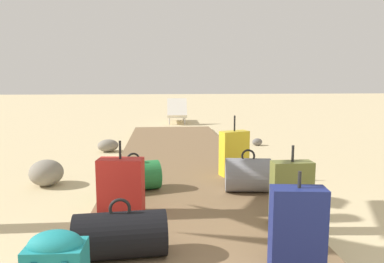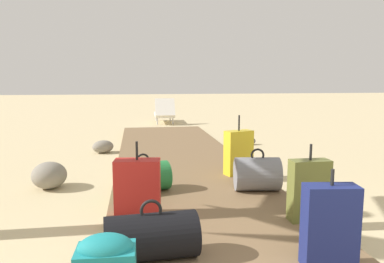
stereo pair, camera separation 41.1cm
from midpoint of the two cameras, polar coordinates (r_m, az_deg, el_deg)
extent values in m
plane|color=#CCB789|center=(4.77, 1.59, -9.01)|extent=(60.00, 60.00, 0.00)
cube|color=brown|center=(5.67, 0.53, -5.82)|extent=(2.04, 9.45, 0.08)
cube|color=olive|center=(3.60, 18.28, -8.97)|extent=(0.37, 0.16, 0.58)
cylinder|color=black|center=(3.52, 18.54, -3.26)|extent=(0.02, 0.02, 0.15)
cylinder|color=#237538|center=(4.45, -6.38, -6.90)|extent=(0.69, 0.51, 0.35)
torus|color=black|center=(4.41, -6.43, -4.33)|extent=(0.16, 0.07, 0.16)
cylinder|color=slate|center=(4.47, 11.23, -6.62)|extent=(0.58, 0.47, 0.40)
torus|color=black|center=(4.42, 11.31, -3.75)|extent=(0.17, 0.05, 0.16)
cube|color=gold|center=(5.16, 8.78, -3.34)|extent=(0.42, 0.29, 0.62)
cylinder|color=black|center=(5.10, 8.88, 1.24)|extent=(0.02, 0.02, 0.21)
cylinder|color=black|center=(2.87, -6.79, -15.62)|extent=(0.71, 0.40, 0.35)
torus|color=black|center=(2.79, -6.86, -11.81)|extent=(0.17, 0.04, 0.16)
cube|color=navy|center=(2.78, 20.18, -14.10)|extent=(0.39, 0.22, 0.60)
cylinder|color=black|center=(2.67, 20.56, -6.99)|extent=(0.02, 0.02, 0.12)
cube|color=red|center=(3.72, -7.75, -8.35)|extent=(0.46, 0.26, 0.55)
cylinder|color=black|center=(3.64, -7.86, -2.83)|extent=(0.02, 0.02, 0.18)
ellipsoid|color=#197A7F|center=(2.16, -15.05, -16.60)|extent=(0.30, 0.21, 0.16)
cube|color=white|center=(12.01, -1.40, 2.65)|extent=(0.63, 1.41, 0.08)
cube|color=white|center=(11.40, -1.29, 3.76)|extent=(0.61, 0.47, 0.53)
cylinder|color=silver|center=(12.58, -2.60, 2.20)|extent=(0.04, 0.04, 0.22)
cylinder|color=silver|center=(12.60, -0.41, 2.22)|extent=(0.04, 0.04, 0.22)
cylinder|color=silver|center=(11.47, -2.49, 1.62)|extent=(0.04, 0.04, 0.22)
cylinder|color=silver|center=(11.49, -0.09, 1.64)|extent=(0.04, 0.04, 0.22)
ellipsoid|color=gray|center=(5.21, -19.45, -6.03)|extent=(0.46, 0.48, 0.35)
ellipsoid|color=slate|center=(8.01, 11.47, -1.59)|extent=(0.25, 0.21, 0.15)
ellipsoid|color=gray|center=(7.32, -11.27, -2.15)|extent=(0.49, 0.44, 0.24)
camera|label=1|loc=(0.21, 91.95, -0.28)|focal=34.60mm
camera|label=2|loc=(0.21, -88.05, 0.28)|focal=34.60mm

